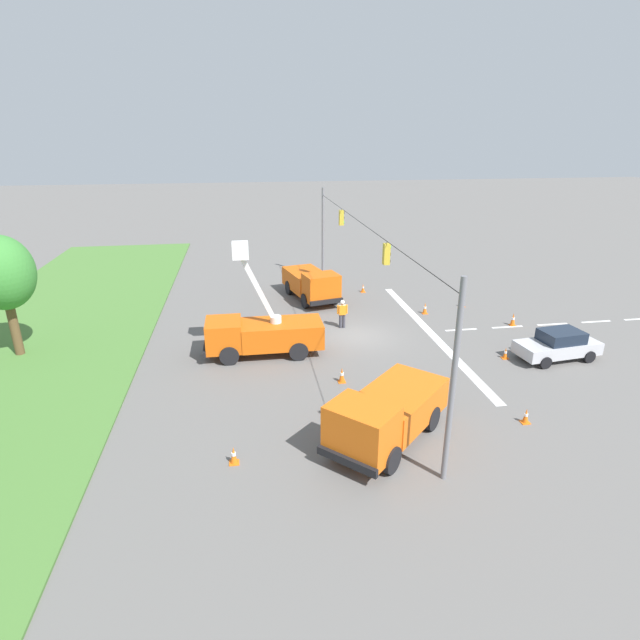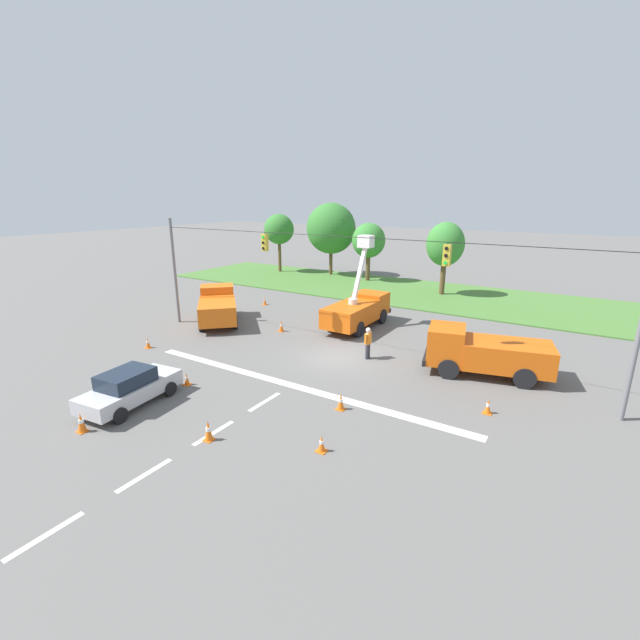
{
  "view_description": "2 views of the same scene",
  "coord_description": "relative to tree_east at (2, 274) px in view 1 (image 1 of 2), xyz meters",
  "views": [
    {
      "loc": [
        -26.36,
        6.4,
        11.14
      ],
      "look_at": [
        -0.1,
        2.29,
        1.17
      ],
      "focal_mm": 28.0,
      "sensor_mm": 36.0,
      "label": 1
    },
    {
      "loc": [
        11.0,
        -19.3,
        8.54
      ],
      "look_at": [
        -1.75,
        0.91,
        1.65
      ],
      "focal_mm": 24.0,
      "sensor_mm": 36.0,
      "label": 2
    }
  ],
  "objects": [
    {
      "name": "ground_plane",
      "position": [
        -0.14,
        -18.48,
        -4.51
      ],
      "size": [
        200.0,
        200.0,
        0.0
      ],
      "primitive_type": "plane",
      "color": "#605E5B"
    },
    {
      "name": "traffic_cone_far_right",
      "position": [
        0.08,
        -28.3,
        -4.12
      ],
      "size": [
        0.36,
        0.36,
        0.79
      ],
      "color": "orange",
      "rests_on": "ground"
    },
    {
      "name": "traffic_cone_mid_right",
      "position": [
        -4.36,
        -25.43,
        -4.22
      ],
      "size": [
        0.36,
        0.36,
        0.61
      ],
      "color": "orange",
      "rests_on": "ground"
    },
    {
      "name": "traffic_cone_far_left",
      "position": [
        -4.4,
        -30.43,
        -4.13
      ],
      "size": [
        0.36,
        0.36,
        0.77
      ],
      "color": "orange",
      "rests_on": "ground"
    },
    {
      "name": "traffic_cone_lane_edge_a",
      "position": [
        2.98,
        -23.68,
        -4.15
      ],
      "size": [
        0.36,
        0.36,
        0.74
      ],
      "color": "orange",
      "rests_on": "ground"
    },
    {
      "name": "road_worker",
      "position": [
        1.34,
        -17.8,
        -3.51
      ],
      "size": [
        0.26,
        0.65,
        1.77
      ],
      "color": "#383842",
      "rests_on": "ground"
    },
    {
      "name": "utility_truck_support_near",
      "position": [
        7.13,
        -16.73,
        -3.31
      ],
      "size": [
        6.32,
        3.67,
        2.3
      ],
      "color": "#D6560F",
      "rests_on": "ground"
    },
    {
      "name": "signal_gantry",
      "position": [
        -0.07,
        -18.48,
        -0.26
      ],
      "size": [
        26.2,
        0.33,
        7.2
      ],
      "color": "slate",
      "rests_on": "ground"
    },
    {
      "name": "tree_east",
      "position": [
        0.0,
        0.0,
        0.0
      ],
      "size": [
        3.3,
        3.09,
        6.47
      ],
      "color": "brown",
      "rests_on": "ground"
    },
    {
      "name": "sedan_silver",
      "position": [
        -4.79,
        -28.08,
        -3.72
      ],
      "size": [
        2.29,
        4.47,
        1.56
      ],
      "color": "#B7B7BC",
      "rests_on": "ground"
    },
    {
      "name": "traffic_cone_foreground_left",
      "position": [
        -11.2,
        -11.34,
        -4.18
      ],
      "size": [
        0.36,
        0.36,
        0.68
      ],
      "color": "orange",
      "rests_on": "ground"
    },
    {
      "name": "traffic_cone_foreground_right",
      "position": [
        -10.33,
        -23.14,
        -4.2
      ],
      "size": [
        0.36,
        0.36,
        0.65
      ],
      "color": "orange",
      "rests_on": "ground"
    },
    {
      "name": "lane_markings",
      "position": [
        -0.14,
        -24.33,
        -4.51
      ],
      "size": [
        17.6,
        15.25,
        0.01
      ],
      "color": "silver",
      "rests_on": "ground"
    },
    {
      "name": "grass_verge",
      "position": [
        -0.14,
        -0.48,
        -4.46
      ],
      "size": [
        56.0,
        12.0,
        0.1
      ],
      "primitive_type": "cube",
      "color": "#477533",
      "rests_on": "ground"
    },
    {
      "name": "utility_truck_bucket_lift",
      "position": [
        -1.85,
        -12.82,
        -3.21
      ],
      "size": [
        2.34,
        6.26,
        6.11
      ],
      "color": "#D6560F",
      "rests_on": "ground"
    },
    {
      "name": "traffic_cone_lane_edge_b",
      "position": [
        3.94,
        -26.71,
        -4.21
      ],
      "size": [
        0.36,
        0.36,
        0.63
      ],
      "color": "orange",
      "rests_on": "ground"
    },
    {
      "name": "traffic_cone_mid_left",
      "position": [
        -5.66,
        -16.39,
        -4.14
      ],
      "size": [
        0.36,
        0.36,
        0.75
      ],
      "color": "orange",
      "rests_on": "ground"
    },
    {
      "name": "traffic_cone_near_bucket",
      "position": [
        8.25,
        -20.77,
        -4.2
      ],
      "size": [
        0.36,
        0.36,
        0.65
      ],
      "color": "orange",
      "rests_on": "ground"
    },
    {
      "name": "utility_truck_support_far",
      "position": [
        -10.67,
        -17.09,
        -3.31
      ],
      "size": [
        5.86,
        5.87,
        2.32
      ],
      "color": "orange",
      "rests_on": "ground"
    }
  ]
}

